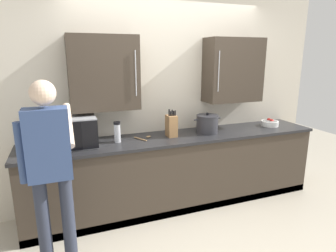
{
  "coord_description": "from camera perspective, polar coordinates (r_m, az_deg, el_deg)",
  "views": [
    {
      "loc": [
        -1.31,
        -2.25,
        1.86
      ],
      "look_at": [
        -0.15,
        0.8,
        1.05
      ],
      "focal_mm": 30.63,
      "sensor_mm": 36.0,
      "label": 1
    }
  ],
  "objects": [
    {
      "name": "ground_plane",
      "position": [
        3.2,
        8.22,
        -21.79
      ],
      "size": [
        9.64,
        9.64,
        0.0
      ],
      "primitive_type": "plane",
      "color": "#B7AD99"
    },
    {
      "name": "back_wall_tiled",
      "position": [
        3.67,
        0.21,
        8.26
      ],
      "size": [
        4.3,
        0.44,
        2.89
      ],
      "color": "beige",
      "rests_on": "ground_plane"
    },
    {
      "name": "counter_unit",
      "position": [
        3.65,
        1.96,
        -8.84
      ],
      "size": [
        3.66,
        0.63,
        0.9
      ],
      "color": "#3D3328",
      "rests_on": "ground_plane"
    },
    {
      "name": "microwave_oven",
      "position": [
        3.24,
        -19.75,
        -1.18
      ],
      "size": [
        0.58,
        0.42,
        0.32
      ],
      "color": "#B7BABF",
      "rests_on": "counter_unit"
    },
    {
      "name": "knife_block",
      "position": [
        3.45,
        0.69,
        0.06
      ],
      "size": [
        0.11,
        0.15,
        0.34
      ],
      "color": "#A37547",
      "rests_on": "counter_unit"
    },
    {
      "name": "stock_pot",
      "position": [
        3.65,
        7.8,
        0.41
      ],
      "size": [
        0.37,
        0.28,
        0.26
      ],
      "color": "#2D2D33",
      "rests_on": "counter_unit"
    },
    {
      "name": "thermos_flask",
      "position": [
        3.27,
        -10.06,
        -1.16
      ],
      "size": [
        0.08,
        0.08,
        0.24
      ],
      "color": "#B7BABF",
      "rests_on": "counter_unit"
    },
    {
      "name": "fruit_bowl",
      "position": [
        4.23,
        19.6,
        0.6
      ],
      "size": [
        0.23,
        0.23,
        0.1
      ],
      "color": "white",
      "rests_on": "counter_unit"
    },
    {
      "name": "wooden_spoon",
      "position": [
        3.41,
        -4.65,
        -2.32
      ],
      "size": [
        0.21,
        0.19,
        0.02
      ],
      "color": "tan",
      "rests_on": "counter_unit"
    },
    {
      "name": "person_figure",
      "position": [
        2.56,
        -22.45,
        -6.79
      ],
      "size": [
        0.44,
        0.54,
        1.68
      ],
      "color": "#282D3D",
      "rests_on": "ground_plane"
    }
  ]
}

